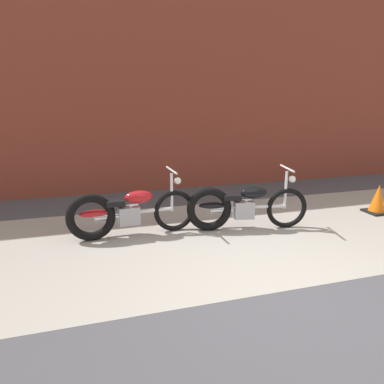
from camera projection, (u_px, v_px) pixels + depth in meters
name	position (u px, v px, depth m)	size (l,w,h in m)	color
ground_plane	(285.00, 291.00, 3.87)	(80.00, 80.00, 0.00)	#47474C
sidewalk_slab	(226.00, 235.00, 5.49)	(36.00, 3.50, 0.01)	#9E998E
brick_building_wall	(173.00, 81.00, 8.06)	(36.00, 0.50, 5.01)	brown
motorcycle_red	(124.00, 212.00, 5.35)	(2.01, 0.58, 1.03)	black
motorcycle_black	(239.00, 206.00, 5.66)	(1.99, 0.69, 1.03)	black
traffic_cone	(378.00, 200.00, 6.55)	(0.40, 0.40, 0.55)	orange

